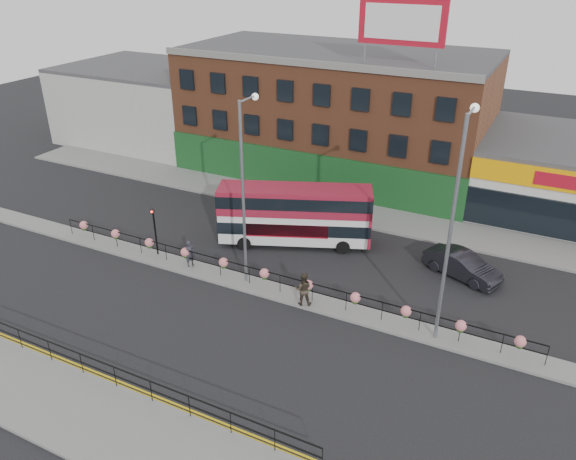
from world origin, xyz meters
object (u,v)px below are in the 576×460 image
at_px(car, 462,265).
at_px(lamp_column_east, 454,213).
at_px(double_decker_bus, 295,210).
at_px(pedestrian_b, 303,289).
at_px(lamp_column_west, 245,179).
at_px(pedestrian_a, 190,254).

xyz_separation_m(car, lamp_column_east, (0.06, -6.45, 6.17)).
bearing_deg(double_decker_bus, pedestrian_b, -60.67).
height_order(double_decker_bus, lamp_column_west, lamp_column_west).
bearing_deg(lamp_column_east, pedestrian_b, -174.94).
height_order(pedestrian_b, lamp_column_east, lamp_column_east).
bearing_deg(lamp_column_west, pedestrian_a, -175.49).
bearing_deg(lamp_column_east, lamp_column_west, 178.31).
bearing_deg(pedestrian_b, lamp_column_west, -36.99).
xyz_separation_m(double_decker_bus, car, (10.71, 0.71, -1.69)).
height_order(pedestrian_b, lamp_column_west, lamp_column_west).
xyz_separation_m(double_decker_bus, lamp_column_west, (-0.42, -5.41, 4.02)).
bearing_deg(pedestrian_a, lamp_column_west, -64.65).
bearing_deg(pedestrian_b, pedestrian_a, -28.15).
bearing_deg(pedestrian_a, car, -46.06).
bearing_deg(lamp_column_east, double_decker_bus, 151.96).
relative_size(double_decker_bus, car, 2.04).
bearing_deg(lamp_column_west, car, 28.79).
bearing_deg(car, double_decker_bus, 115.65).
relative_size(double_decker_bus, lamp_column_east, 0.88).
bearing_deg(double_decker_bus, lamp_column_east, -28.04).
bearing_deg(car, lamp_column_west, 140.65).
relative_size(pedestrian_a, pedestrian_b, 0.87).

